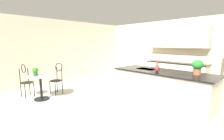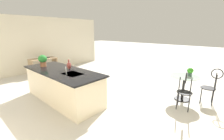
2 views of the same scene
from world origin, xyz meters
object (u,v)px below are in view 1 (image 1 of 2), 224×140
chair_near_window (57,77)px  vase_on_counter (157,68)px  chair_by_island (26,79)px  bistro_table (41,85)px  potted_plant_on_table (35,71)px  potted_plant_counter_far (197,66)px

chair_near_window → vase_on_counter: size_ratio=3.62×
chair_by_island → bistro_table: bearing=19.2°
chair_near_window → potted_plant_on_table: (0.10, -0.72, 0.31)m
potted_plant_counter_far → bistro_table: bearing=-144.2°
chair_near_window → bistro_table: bearing=-71.6°
chair_by_island → potted_plant_on_table: chair_by_island is taller
chair_near_window → chair_by_island: size_ratio=1.00×
chair_by_island → potted_plant_counter_far: (4.16, 2.76, 0.56)m
potted_plant_counter_far → vase_on_counter: potted_plant_counter_far is taller
bistro_table → potted_plant_counter_far: potted_plant_counter_far is taller
chair_by_island → vase_on_counter: bearing=36.3°
vase_on_counter → potted_plant_on_table: bearing=-140.2°
chair_by_island → potted_plant_counter_far: potted_plant_counter_far is taller
chair_by_island → potted_plant_on_table: (0.54, 0.13, 0.31)m
bistro_table → potted_plant_on_table: bearing=-137.6°
potted_plant_on_table → chair_near_window: bearing=98.2°
chair_near_window → vase_on_counter: 3.25m
bistro_table → chair_by_island: chair_by_island is taller
potted_plant_counter_far → vase_on_counter: (-0.90, -0.36, -0.10)m
potted_plant_on_table → vase_on_counter: size_ratio=0.84×
potted_plant_on_table → potted_plant_counter_far: size_ratio=0.66×
chair_by_island → vase_on_counter: vase_on_counter is taller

